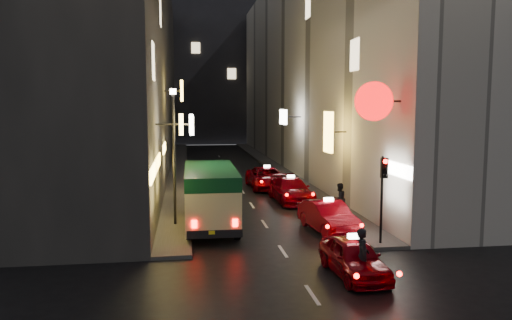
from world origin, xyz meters
name	(u,v)px	position (x,y,z in m)	size (l,w,h in m)	color
building_left	(133,65)	(-8.00, 33.99, 9.00)	(7.70, 52.00, 18.00)	#3D3A37
building_right	(316,67)	(8.00, 33.99, 9.00)	(7.92, 52.00, 18.00)	beige
building_far	(209,69)	(0.00, 66.00, 11.00)	(30.00, 10.00, 22.00)	#333338
sidewalk_left	(179,168)	(-4.25, 34.00, 0.07)	(1.50, 52.00, 0.15)	#494643
sidewalk_right	(274,167)	(4.25, 34.00, 0.07)	(1.50, 52.00, 0.15)	#494643
minibus	(210,190)	(-2.58, 12.55, 1.77)	(2.35, 6.52, 2.80)	#D9CB87
taxi_near	(354,254)	(1.78, 5.44, 0.73)	(2.13, 4.71, 1.64)	#700009
taxi_second	(328,214)	(2.59, 11.15, 0.80)	(2.71, 5.28, 1.78)	#700009
taxi_third	(291,188)	(2.40, 18.22, 0.82)	(2.43, 5.28, 1.81)	#700009
taxi_far	(267,176)	(1.77, 23.02, 0.83)	(2.25, 5.25, 1.83)	#700009
pedestrian_crossing	(363,252)	(1.84, 4.79, 1.00)	(0.66, 0.42, 2.00)	black
pedestrian_sidewalk	(339,197)	(3.99, 14.00, 1.04)	(0.67, 0.42, 1.78)	black
traffic_light	(383,181)	(4.00, 8.47, 2.69)	(0.26, 0.43, 3.50)	black
lamp_post	(174,147)	(-4.20, 13.00, 3.72)	(0.28, 0.28, 6.22)	black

